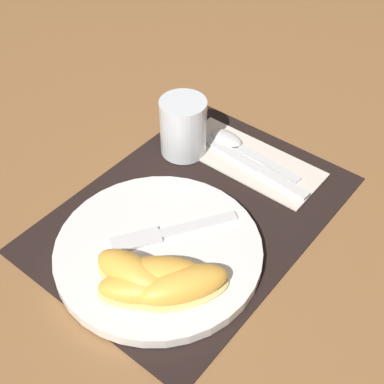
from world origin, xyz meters
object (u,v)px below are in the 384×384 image
(citrus_wedge_3, at_px, (183,286))
(citrus_wedge_0, at_px, (133,274))
(citrus_wedge_1, at_px, (147,288))
(plate, at_px, (158,251))
(juice_glass, at_px, (183,130))
(knife, at_px, (252,165))
(citrus_wedge_2, at_px, (157,275))
(fork, at_px, (165,233))
(spoon, at_px, (237,144))

(citrus_wedge_3, bearing_deg, citrus_wedge_0, 113.32)
(citrus_wedge_1, bearing_deg, plate, 31.90)
(juice_glass, bearing_deg, plate, -149.30)
(knife, height_order, citrus_wedge_0, citrus_wedge_0)
(citrus_wedge_1, bearing_deg, citrus_wedge_2, 7.07)
(fork, bearing_deg, citrus_wedge_2, -146.31)
(plate, height_order, juice_glass, juice_glass)
(plate, height_order, citrus_wedge_2, citrus_wedge_2)
(fork, bearing_deg, knife, -1.94)
(knife, xyz_separation_m, fork, (-0.20, 0.01, 0.01))
(citrus_wedge_0, xyz_separation_m, citrus_wedge_1, (-0.00, -0.03, -0.00))
(plate, xyz_separation_m, citrus_wedge_2, (-0.04, -0.04, 0.02))
(plate, bearing_deg, fork, 18.26)
(juice_glass, height_order, citrus_wedge_1, juice_glass)
(fork, xyz_separation_m, citrus_wedge_3, (-0.06, -0.08, 0.01))
(citrus_wedge_1, bearing_deg, citrus_wedge_3, -49.16)
(citrus_wedge_2, bearing_deg, citrus_wedge_3, -76.97)
(citrus_wedge_1, relative_size, citrus_wedge_3, 1.00)
(citrus_wedge_1, xyz_separation_m, citrus_wedge_2, (0.02, 0.00, 0.00))
(juice_glass, distance_m, citrus_wedge_0, 0.28)
(knife, relative_size, citrus_wedge_3, 1.73)
(plate, relative_size, citrus_wedge_2, 2.24)
(citrus_wedge_2, bearing_deg, juice_glass, 32.67)
(citrus_wedge_0, height_order, citrus_wedge_3, citrus_wedge_0)
(citrus_wedge_0, relative_size, citrus_wedge_2, 0.90)
(fork, bearing_deg, citrus_wedge_1, -151.46)
(spoon, xyz_separation_m, citrus_wedge_1, (-0.31, -0.09, 0.02))
(knife, xyz_separation_m, citrus_wedge_3, (-0.26, -0.07, 0.03))
(citrus_wedge_1, bearing_deg, citrus_wedge_0, 84.75)
(citrus_wedge_1, bearing_deg, spoon, 15.67)
(fork, relative_size, citrus_wedge_1, 1.26)
(fork, height_order, citrus_wedge_0, citrus_wedge_0)
(spoon, height_order, citrus_wedge_1, citrus_wedge_1)
(fork, xyz_separation_m, citrus_wedge_2, (-0.07, -0.05, 0.01))
(plate, distance_m, citrus_wedge_0, 0.07)
(plate, xyz_separation_m, citrus_wedge_0, (-0.06, -0.01, 0.02))
(knife, bearing_deg, citrus_wedge_0, -177.16)
(juice_glass, relative_size, fork, 0.59)
(plate, distance_m, citrus_wedge_3, 0.08)
(plate, bearing_deg, citrus_wedge_3, -116.69)
(juice_glass, relative_size, knife, 0.43)
(citrus_wedge_3, bearing_deg, plate, 63.31)
(citrus_wedge_0, bearing_deg, plate, 12.09)
(citrus_wedge_2, xyz_separation_m, citrus_wedge_3, (0.01, -0.03, -0.00))
(spoon, bearing_deg, fork, -169.88)
(citrus_wedge_3, bearing_deg, juice_glass, 39.24)
(citrus_wedge_2, bearing_deg, plate, 40.22)
(plate, relative_size, fork, 1.73)
(knife, height_order, fork, fork)
(spoon, xyz_separation_m, citrus_wedge_3, (-0.29, -0.12, 0.02))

